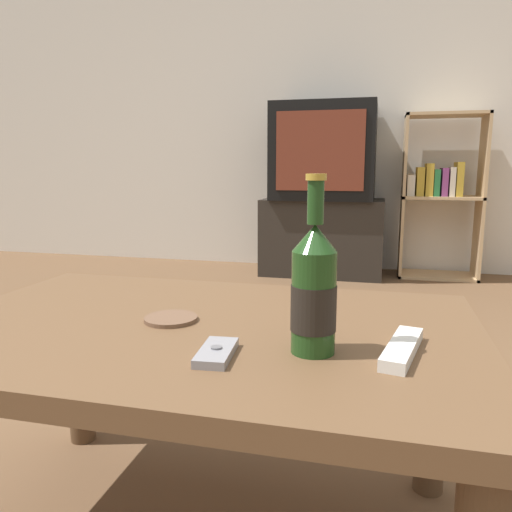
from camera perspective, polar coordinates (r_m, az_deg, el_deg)
back_wall at (r=3.95m, az=9.57°, el=17.70°), size 8.00×0.05×2.60m
coffee_table at (r=1.00m, az=-6.40°, el=-11.58°), size 1.06×0.69×0.47m
tv_stand at (r=3.65m, az=7.59°, el=2.19°), size 0.86×0.45×0.54m
television at (r=3.62m, az=7.81°, el=11.68°), size 0.71×0.54×0.66m
bookshelf at (r=3.71m, az=20.19°, el=6.91°), size 0.53×0.30×1.13m
beer_bottle at (r=0.80m, az=6.63°, el=-4.00°), size 0.07×0.07×0.29m
cell_phone at (r=0.81m, az=-4.55°, el=-10.94°), size 0.06×0.12×0.02m
remote_control at (r=0.85m, az=16.36°, el=-10.11°), size 0.08×0.18×0.02m
coaster at (r=1.00m, az=-9.63°, el=-7.04°), size 0.10×0.10×0.01m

